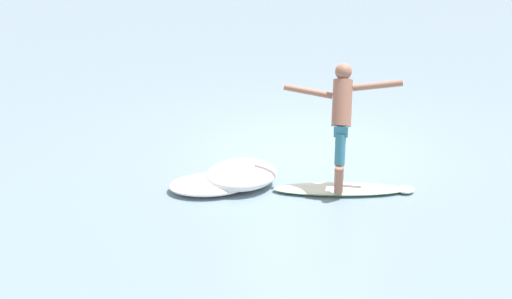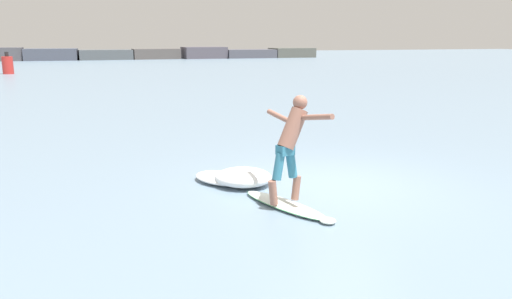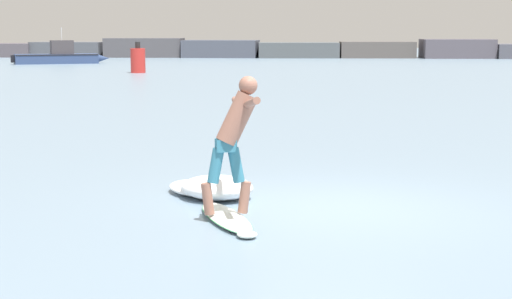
% 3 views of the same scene
% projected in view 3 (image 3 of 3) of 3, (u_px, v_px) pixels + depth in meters
% --- Properties ---
extents(ground_plane, '(200.00, 200.00, 0.00)m').
position_uv_depth(ground_plane, '(336.00, 208.00, 11.89)').
color(ground_plane, '#738CA2').
extents(rock_jetty_breakwater, '(60.06, 4.46, 1.65)m').
position_uv_depth(rock_jetty_breakwater, '(314.00, 50.00, 73.07)').
color(rock_jetty_breakwater, '#544D54').
rests_on(rock_jetty_breakwater, ground).
extents(surfboard, '(1.12, 2.06, 0.23)m').
position_uv_depth(surfboard, '(227.00, 218.00, 11.04)').
color(surfboard, white).
rests_on(surfboard, ground).
extents(surfer, '(0.84, 1.66, 1.78)m').
position_uv_depth(surfer, '(235.00, 132.00, 10.94)').
color(surfer, '#996554').
rests_on(surfer, surfboard).
extents(fishing_boat_near_jetty, '(6.52, 3.86, 2.55)m').
position_uv_depth(fishing_boat_near_jetty, '(60.00, 56.00, 60.64)').
color(fishing_boat_near_jetty, navy).
rests_on(fishing_boat_near_jetty, ground).
extents(channel_marker_buoy, '(0.83, 0.83, 1.74)m').
position_uv_depth(channel_marker_buoy, '(138.00, 60.00, 48.00)').
color(channel_marker_buoy, red).
rests_on(channel_marker_buoy, ground).
extents(wave_foam_at_tail, '(1.43, 1.38, 0.34)m').
position_uv_depth(wave_foam_at_tail, '(217.00, 187.00, 12.49)').
color(wave_foam_at_tail, white).
rests_on(wave_foam_at_tail, ground).
extents(wave_foam_at_nose, '(1.32, 1.46, 0.18)m').
position_uv_depth(wave_foam_at_nose, '(198.00, 188.00, 12.87)').
color(wave_foam_at_nose, white).
rests_on(wave_foam_at_nose, ground).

